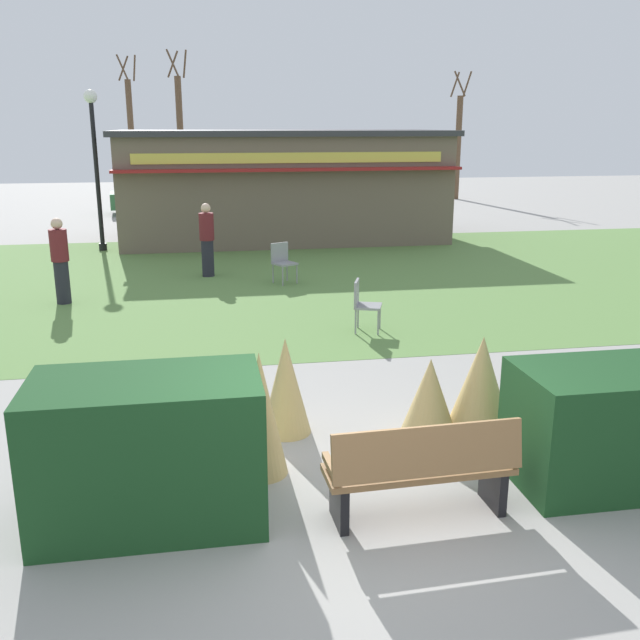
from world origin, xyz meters
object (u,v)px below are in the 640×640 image
person_strolling (207,240)px  tree_left_bg (181,137)px  person_standing (60,260)px  parked_car_west_slot (164,197)px  cafe_chair_west (282,259)px  food_kiosk (282,185)px  parked_car_center_slot (285,195)px  tree_right_bg (131,137)px  cafe_chair_east (363,301)px  tree_center_bg (458,145)px  lamppost_far (95,151)px  park_bench (421,469)px

person_strolling → tree_left_bg: bearing=85.2°
person_standing → parked_car_west_slot: person_standing is taller
cafe_chair_west → person_strolling: size_ratio=0.53×
food_kiosk → person_strolling: (-2.40, -5.43, -0.78)m
parked_car_west_slot → parked_car_center_slot: size_ratio=1.00×
cafe_chair_west → parked_car_center_slot: parked_car_center_slot is taller
tree_left_bg → tree_right_bg: size_ratio=1.00×
cafe_chair_east → person_strolling: 5.65m
tree_right_bg → tree_center_bg: size_ratio=1.13×
lamppost_far → tree_left_bg: 12.16m
park_bench → person_strolling: size_ratio=1.02×
cafe_chair_west → person_strolling: 1.93m
tree_left_bg → tree_center_bg: (12.70, -0.12, -0.36)m
cafe_chair_west → person_standing: bearing=-165.8°
cafe_chair_west → parked_car_center_slot: size_ratio=0.21×
park_bench → parked_car_west_slot: parked_car_west_slot is taller
lamppost_far → person_standing: lamppost_far is taller
tree_left_bg → tree_right_bg: bearing=130.1°
tree_left_bg → tree_right_bg: 3.58m
lamppost_far → cafe_chair_west: lamppost_far is taller
cafe_chair_east → parked_car_west_slot: size_ratio=0.21×
cafe_chair_west → lamppost_far: bearing=131.6°
person_strolling → cafe_chair_east: bearing=-71.1°
lamppost_far → tree_right_bg: size_ratio=0.67×
park_bench → tree_right_bg: size_ratio=0.27×
lamppost_far → person_standing: (-0.01, -6.18, -1.85)m
park_bench → person_strolling: person_strolling is taller
person_strolling → park_bench: bearing=-88.9°
tree_left_bg → parked_car_center_slot: bearing=-39.2°
lamppost_far → parked_car_center_slot: 10.82m
cafe_chair_east → tree_left_bg: tree_left_bg is taller
food_kiosk → cafe_chair_east: (0.10, -10.48, -1.11)m
person_standing → parked_car_center_slot: bearing=-127.7°
cafe_chair_west → cafe_chair_east: size_ratio=1.00×
food_kiosk → parked_car_west_slot: size_ratio=2.26×
person_standing → parked_car_center_slot: size_ratio=0.39×
person_strolling → parked_car_west_slot: 12.74m
cafe_chair_west → parked_car_west_slot: size_ratio=0.21×
parked_car_center_slot → tree_center_bg: (8.56, 3.25, 1.87)m
cafe_chair_west → tree_right_bg: tree_right_bg is taller
cafe_chair_west → tree_center_bg: bearing=58.6°
person_standing → lamppost_far: bearing=-105.0°
parked_car_west_slot → tree_right_bg: tree_right_bg is taller
lamppost_far → tree_left_bg: bearing=80.1°
park_bench → tree_center_bg: 28.81m
park_bench → cafe_chair_east: bearing=81.8°
person_standing → tree_right_bg: size_ratio=0.26×
lamppost_far → food_kiosk: lamppost_far is taller
park_bench → person_standing: 9.90m
cafe_chair_west → tree_left_bg: bearing=98.0°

